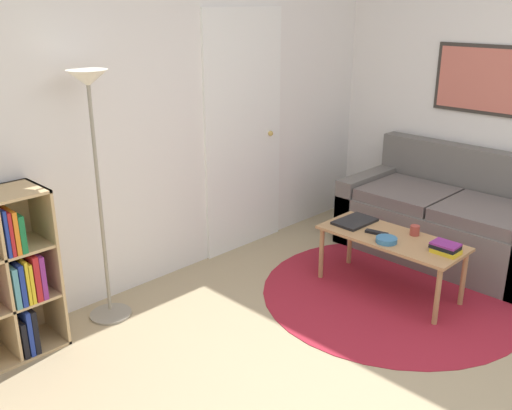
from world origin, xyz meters
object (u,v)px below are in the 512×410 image
at_px(coffee_table, 391,243).
at_px(cup, 415,230).
at_px(couch, 451,221).
at_px(bowl, 386,240).
at_px(laptop, 355,221).
at_px(floor_lamp, 93,130).

bearing_deg(coffee_table, cup, -36.70).
bearing_deg(couch, bowl, -177.96).
xyz_separation_m(couch, coffee_table, (-0.95, -0.01, 0.09)).
height_order(couch, laptop, couch).
bearing_deg(bowl, cup, -15.30).
distance_m(coffee_table, laptop, 0.35).
distance_m(coffee_table, bowl, 0.14).
height_order(couch, coffee_table, couch).
xyz_separation_m(floor_lamp, coffee_table, (1.64, -1.15, -0.90)).
relative_size(laptop, cup, 4.61).
height_order(floor_lamp, bowl, floor_lamp).
bearing_deg(cup, couch, 7.63).
xyz_separation_m(coffee_table, bowl, (-0.12, -0.03, 0.07)).
xyz_separation_m(floor_lamp, couch, (2.59, -1.15, -1.00)).
height_order(laptop, cup, cup).
height_order(couch, bowl, couch).
bearing_deg(bowl, couch, 2.04).
xyz_separation_m(bowl, cup, (0.26, -0.07, 0.02)).
bearing_deg(floor_lamp, bowl, -37.83).
bearing_deg(couch, coffee_table, -179.68).
distance_m(floor_lamp, cup, 2.33).
bearing_deg(laptop, bowl, -112.32).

